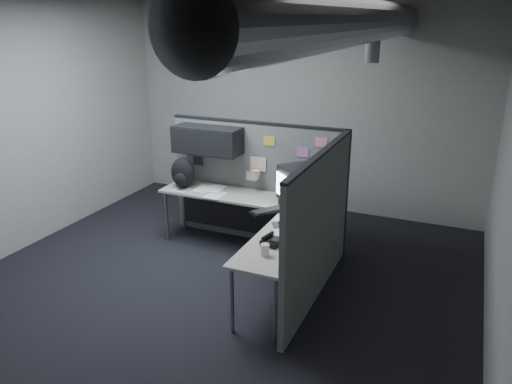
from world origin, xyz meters
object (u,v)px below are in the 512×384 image
at_px(monitor, 300,186).
at_px(keyboard, 269,211).
at_px(phone, 272,241).
at_px(desk, 255,214).
at_px(backpack, 183,173).

xyz_separation_m(monitor, keyboard, (-0.27, -0.32, -0.24)).
height_order(monitor, phone, monitor).
bearing_deg(desk, keyboard, -29.07).
bearing_deg(keyboard, monitor, 40.40).
bearing_deg(backpack, keyboard, -11.11).
relative_size(keyboard, phone, 2.04).
bearing_deg(monitor, keyboard, -132.20).
distance_m(keyboard, phone, 0.87).
distance_m(desk, phone, 1.11).
relative_size(desk, monitor, 3.76).
bearing_deg(keyboard, phone, -75.93).
bearing_deg(desk, monitor, 20.11).
bearing_deg(backpack, desk, -7.69).
height_order(desk, keyboard, keyboard).
xyz_separation_m(keyboard, phone, (0.35, -0.79, 0.02)).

